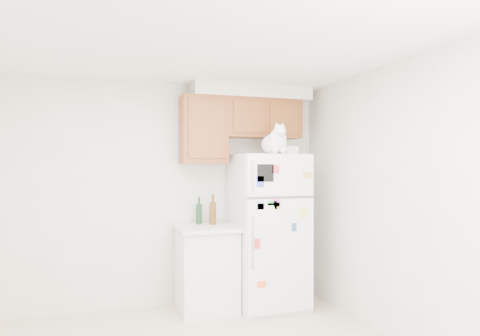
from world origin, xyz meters
name	(u,v)px	position (x,y,z in m)	size (l,w,h in m)	color
room_shell	(201,152)	(0.12, 0.24, 1.67)	(3.84, 4.04, 2.52)	white
refrigerator	(268,230)	(1.19, 1.61, 0.85)	(0.76, 0.78, 1.70)	white
base_counter	(207,268)	(0.50, 1.68, 0.46)	(0.64, 0.64, 0.92)	white
cat	(276,142)	(1.18, 1.37, 1.82)	(0.32, 0.47, 0.33)	white
storage_box_back	(277,151)	(1.33, 1.67, 1.75)	(0.18, 0.13, 0.10)	white
storage_box_front	(290,150)	(1.41, 1.48, 1.74)	(0.15, 0.11, 0.09)	white
bottle_green	(199,210)	(0.46, 1.86, 1.07)	(0.07, 0.07, 0.30)	#19381E
bottle_amber	(213,209)	(0.60, 1.78, 1.09)	(0.08, 0.08, 0.34)	#593814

